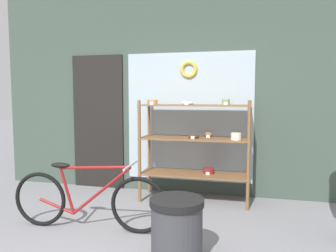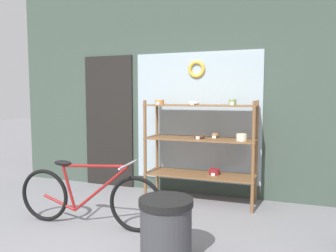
{
  "view_description": "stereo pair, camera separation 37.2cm",
  "coord_description": "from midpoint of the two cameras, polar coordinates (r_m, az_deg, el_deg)",
  "views": [
    {
      "loc": [
        1.06,
        -2.46,
        1.46
      ],
      "look_at": [
        0.17,
        1.14,
        1.12
      ],
      "focal_mm": 35.0,
      "sensor_mm": 36.0,
      "label": 1
    },
    {
      "loc": [
        1.41,
        -2.36,
        1.46
      ],
      "look_at": [
        0.17,
        1.14,
        1.12
      ],
      "focal_mm": 35.0,
      "sensor_mm": 36.0,
      "label": 2
    }
  ],
  "objects": [
    {
      "name": "storefront_facade",
      "position": [
        4.96,
        -1.05,
        10.3
      ],
      "size": [
        5.73,
        0.13,
        3.9
      ],
      "color": "#3D4C42",
      "rests_on": "ground_plane"
    },
    {
      "name": "bicycle",
      "position": [
        3.81,
        -16.71,
        -12.21
      ],
      "size": [
        1.76,
        0.46,
        0.75
      ],
      "rotation": [
        0.0,
        0.0,
        0.06
      ],
      "color": "black",
      "rests_on": "ground_plane"
    },
    {
      "name": "display_case",
      "position": [
        4.52,
        2.52,
        -2.56
      ],
      "size": [
        1.5,
        0.5,
        1.42
      ],
      "color": "brown",
      "rests_on": "ground_plane"
    },
    {
      "name": "trash_bin",
      "position": [
        2.99,
        -2.19,
        -17.31
      ],
      "size": [
        0.48,
        0.48,
        0.57
      ],
      "color": "#38383D",
      "rests_on": "ground_plane"
    }
  ]
}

